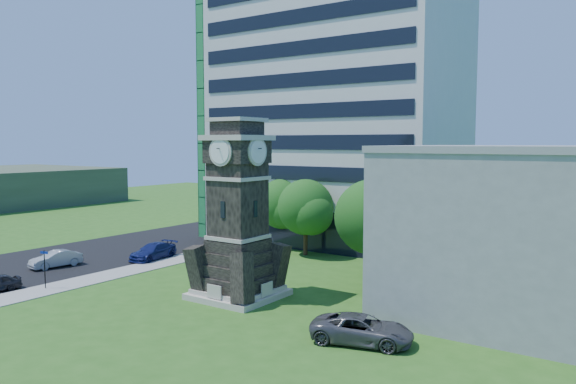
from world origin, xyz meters
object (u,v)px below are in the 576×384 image
Objects in this scene: car_street_mid at (56,259)px; park_bench at (211,284)px; car_east_lot at (362,329)px; car_street_north at (153,251)px; street_sign at (45,265)px; clock_tower at (238,221)px.

car_street_mid reaches higher than park_bench.
car_street_mid is 0.78× the size of car_east_lot.
car_street_mid is at bearing 71.80° from car_east_lot.
street_sign reaches higher than car_street_north.
car_east_lot is at bearing -11.58° from park_bench.
street_sign reaches higher than park_bench.
car_east_lot is (25.53, -8.32, 0.03)m from car_street_north.
clock_tower reaches higher than car_east_lot.
car_east_lot is 1.90× the size of street_sign.
park_bench is 0.68× the size of street_sign.
car_street_north is 26.85m from car_east_lot.
car_street_mid is at bearing -172.78° from park_bench.
car_street_north is at bearing 84.39° from street_sign.
park_bench is at bearing -30.24° from car_street_north.
car_east_lot is 13.98m from park_bench.
park_bench is (11.90, -5.24, -0.19)m from car_street_north.
clock_tower is at bearing 12.99° from street_sign.
car_east_lot is at bearing -24.50° from car_street_north.
car_street_north is 11.74m from street_sign.
clock_tower is 2.46× the size of car_street_north.
car_street_mid is 16.28m from park_bench.
clock_tower is 5.39m from park_bench.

